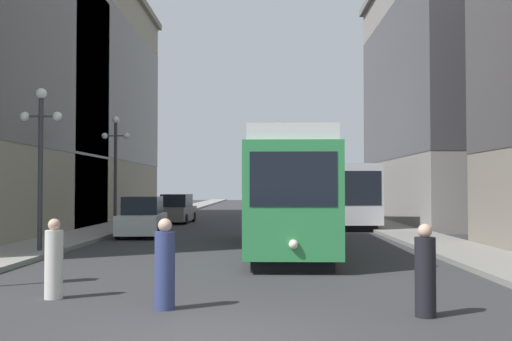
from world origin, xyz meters
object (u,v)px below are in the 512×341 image
transit_bus (338,192)px  lamp_post_left_far (116,155)px  lamp_post_left_near (41,143)px  pedestrian_crossing_far (425,273)px  parked_car_left_near (177,210)px  parked_car_left_mid (142,218)px  streetcar (287,191)px  pedestrian_on_sidewalk (165,267)px  pedestrian_crossing_near (54,261)px

transit_bus → lamp_post_left_far: bearing=-155.7°
transit_bus → lamp_post_left_near: (-11.89, -15.81, 1.76)m
transit_bus → lamp_post_left_near: 19.86m
lamp_post_left_near → transit_bus: bearing=53.0°
pedestrian_crossing_far → lamp_post_left_near: lamp_post_left_near is taller
parked_car_left_near → lamp_post_left_far: size_ratio=0.83×
parked_car_left_mid → streetcar: bearing=-45.0°
pedestrian_on_sidewalk → streetcar: bearing=136.0°
parked_car_left_mid → lamp_post_left_far: bearing=123.4°
parked_car_left_near → parked_car_left_mid: 10.51m
transit_bus → pedestrian_crossing_far: 25.19m
pedestrian_crossing_far → lamp_post_left_far: (-10.22, 19.21, 3.11)m
parked_car_left_mid → pedestrian_crossing_near: bearing=-88.1°
parked_car_left_mid → lamp_post_left_near: (-1.90, -7.36, 2.87)m
pedestrian_crossing_near → lamp_post_left_near: bearing=-127.2°
streetcar → pedestrian_crossing_near: streetcar is taller
transit_bus → lamp_post_left_far: 13.41m
streetcar → pedestrian_crossing_near: (-5.05, -9.35, -1.36)m
lamp_post_left_far → pedestrian_crossing_near: bearing=-79.6°
streetcar → lamp_post_left_near: size_ratio=2.35×
lamp_post_left_near → pedestrian_on_sidewalk: bearing=-57.2°
parked_car_left_near → pedestrian_crossing_far: size_ratio=2.95×
lamp_post_left_far → parked_car_left_near: bearing=76.5°
pedestrian_crossing_near → pedestrian_on_sidewalk: bearing=97.1°
parked_car_left_mid → lamp_post_left_near: 8.12m
pedestrian_crossing_far → lamp_post_left_near: bearing=141.4°
lamp_post_left_far → transit_bus: bearing=26.4°
parked_car_left_mid → lamp_post_left_far: 4.38m
parked_car_left_mid → pedestrian_crossing_far: size_ratio=2.71×
parked_car_left_mid → pedestrian_crossing_far: 18.62m
parked_car_left_mid → transit_bus: bearing=37.0°
streetcar → lamp_post_left_far: (-8.28, 8.27, 1.75)m
parked_car_left_near → streetcar: bearing=-65.4°
streetcar → parked_car_left_near: 17.47m
parked_car_left_mid → pedestrian_on_sidewalk: size_ratio=2.61×
pedestrian_crossing_near → parked_car_left_near: bearing=-147.0°
transit_bus → pedestrian_on_sidewalk: bearing=-106.4°
streetcar → lamp_post_left_far: size_ratio=2.24×
streetcar → parked_car_left_near: bearing=112.3°
streetcar → pedestrian_on_sidewalk: bearing=-103.5°
streetcar → pedestrian_on_sidewalk: streetcar is taller
parked_car_left_mid → lamp_post_left_near: lamp_post_left_near is taller
pedestrian_on_sidewalk → lamp_post_left_far: lamp_post_left_far is taller
transit_bus → pedestrian_crossing_near: (-8.66, -23.52, -1.20)m
pedestrian_crossing_near → pedestrian_crossing_far: same height
streetcar → pedestrian_crossing_far: size_ratio=7.94×
parked_car_left_near → pedestrian_crossing_near: 25.61m
transit_bus → parked_car_left_near: 10.26m
pedestrian_on_sidewalk → lamp_post_left_far: (-5.63, 18.64, 3.08)m
streetcar → lamp_post_left_far: lamp_post_left_far is taller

